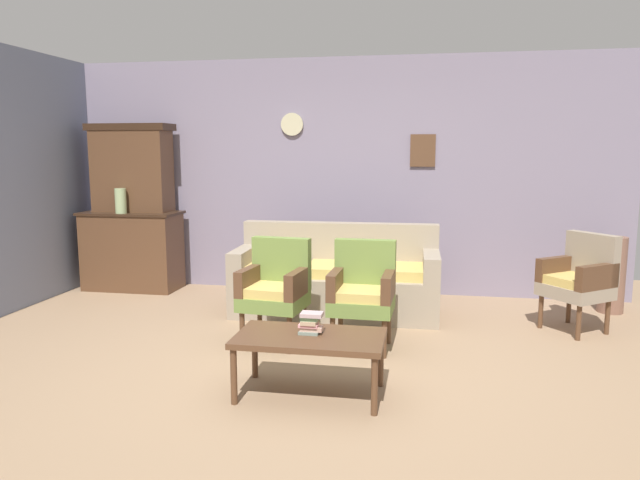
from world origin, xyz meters
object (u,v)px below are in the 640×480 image
(armchair_near_cabinet, at_px, (276,286))
(coffee_table, at_px, (310,342))
(armchair_by_doorway, at_px, (363,289))
(floral_couch, at_px, (336,282))
(side_cabinet, at_px, (133,250))
(vase_on_cabinet, at_px, (121,201))
(floor_vase_by_wall, at_px, (612,275))
(wingback_chair_by_fireplace, at_px, (579,278))
(book_stack_on_table, at_px, (310,323))

(armchair_near_cabinet, xyz_separation_m, coffee_table, (0.51, -1.05, -0.12))
(armchair_by_doorway, bearing_deg, coffee_table, -102.62)
(floral_couch, bearing_deg, coffee_table, -86.09)
(floral_couch, bearing_deg, side_cabinet, 166.15)
(side_cabinet, distance_m, vase_on_cabinet, 0.63)
(vase_on_cabinet, xyz_separation_m, coffee_table, (2.74, -2.55, -0.70))
(side_cabinet, relative_size, floor_vase_by_wall, 1.47)
(vase_on_cabinet, bearing_deg, armchair_near_cabinet, -33.99)
(wingback_chair_by_fireplace, bearing_deg, coffee_table, -138.57)
(floor_vase_by_wall, bearing_deg, coffee_table, -135.12)
(floral_couch, height_order, armchair_near_cabinet, same)
(coffee_table, relative_size, floor_vase_by_wall, 1.28)
(vase_on_cabinet, height_order, book_stack_on_table, vase_on_cabinet)
(side_cabinet, relative_size, coffee_table, 1.16)
(floor_vase_by_wall, bearing_deg, floral_couch, -169.13)
(side_cabinet, relative_size, vase_on_cabinet, 3.98)
(floor_vase_by_wall, bearing_deg, side_cabinet, 178.93)
(vase_on_cabinet, xyz_separation_m, floor_vase_by_wall, (5.37, 0.08, -0.68))
(armchair_near_cabinet, bearing_deg, floor_vase_by_wall, 26.63)
(wingback_chair_by_fireplace, xyz_separation_m, floor_vase_by_wall, (0.49, 0.73, -0.11))
(armchair_near_cabinet, height_order, armchair_by_doorway, same)
(vase_on_cabinet, distance_m, armchair_near_cabinet, 2.75)
(vase_on_cabinet, relative_size, coffee_table, 0.29)
(side_cabinet, height_order, armchair_by_doorway, side_cabinet)
(floor_vase_by_wall, bearing_deg, vase_on_cabinet, -179.20)
(side_cabinet, xyz_separation_m, coffee_table, (2.71, -2.72, -0.09))
(armchair_near_cabinet, bearing_deg, floral_couch, 70.62)
(floral_couch, bearing_deg, wingback_chair_by_fireplace, -5.00)
(floral_couch, distance_m, wingback_chair_by_fireplace, 2.30)
(book_stack_on_table, distance_m, floor_vase_by_wall, 3.70)
(wingback_chair_by_fireplace, bearing_deg, floor_vase_by_wall, 56.12)
(coffee_table, distance_m, floor_vase_by_wall, 3.72)
(wingback_chair_by_fireplace, bearing_deg, armchair_by_doorway, -156.52)
(side_cabinet, height_order, floral_couch, side_cabinet)
(vase_on_cabinet, relative_size, armchair_by_doorway, 0.32)
(vase_on_cabinet, distance_m, armchair_by_doorway, 3.37)
(coffee_table, bearing_deg, side_cabinet, 134.86)
(vase_on_cabinet, distance_m, floral_couch, 2.74)
(armchair_by_doorway, height_order, floor_vase_by_wall, armchair_by_doorway)
(coffee_table, bearing_deg, floor_vase_by_wall, 44.88)
(armchair_by_doorway, distance_m, wingback_chair_by_fireplace, 2.08)
(book_stack_on_table, xyz_separation_m, floor_vase_by_wall, (2.64, 2.59, -0.10))
(side_cabinet, distance_m, book_stack_on_table, 3.81)
(vase_on_cabinet, distance_m, coffee_table, 3.80)
(armchair_near_cabinet, relative_size, coffee_table, 0.90)
(book_stack_on_table, bearing_deg, wingback_chair_by_fireplace, 40.81)
(wingback_chair_by_fireplace, bearing_deg, side_cabinet, 170.26)
(side_cabinet, bearing_deg, vase_on_cabinet, -98.59)
(coffee_table, xyz_separation_m, book_stack_on_table, (-0.00, 0.04, 0.12))
(floral_couch, xyz_separation_m, book_stack_on_table, (0.14, -2.05, 0.17))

